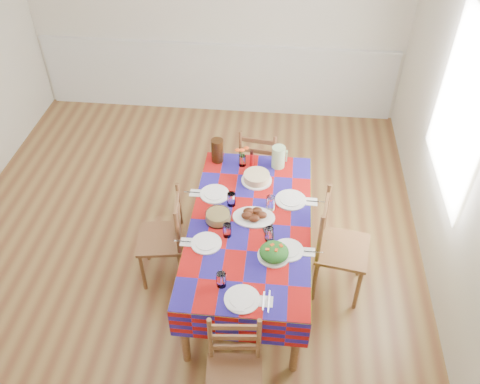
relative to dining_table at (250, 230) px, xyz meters
name	(u,v)px	position (x,y,z in m)	size (l,w,h in m)	color
room	(170,130)	(-0.66, 0.32, 0.72)	(4.58, 5.08, 2.78)	brown
wainscot	(217,76)	(-0.66, 2.80, -0.15)	(4.41, 0.06, 0.92)	silver
window_right	(461,109)	(1.57, 0.62, 0.87)	(1.40, 1.40, 0.00)	white
dining_table	(250,230)	(0.00, 0.00, 0.00)	(0.98, 1.82, 0.71)	brown
setting_near_head	(235,292)	(-0.04, -0.72, 0.10)	(0.41, 0.27, 0.12)	white
setting_left_near	(213,238)	(-0.27, -0.23, 0.10)	(0.44, 0.26, 0.11)	white
setting_left_far	(220,196)	(-0.28, 0.27, 0.10)	(0.46, 0.27, 0.12)	white
setting_right_near	(282,244)	(0.26, -0.23, 0.10)	(0.45, 0.26, 0.12)	white
setting_right_far	(284,201)	(0.26, 0.26, 0.11)	(0.50, 0.29, 0.13)	white
meat_platter	(254,216)	(0.02, 0.06, 0.10)	(0.35, 0.25, 0.07)	white
salad_platter	(274,252)	(0.21, -0.33, 0.12)	(0.25, 0.25, 0.10)	white
pasta_bowl	(218,217)	(-0.26, 0.01, 0.12)	(0.21, 0.21, 0.08)	white
cake	(257,178)	(0.01, 0.53, 0.11)	(0.27, 0.27, 0.08)	white
serving_utensils	(269,234)	(0.16, -0.12, 0.08)	(0.13, 0.30, 0.01)	black
flower_vase	(242,158)	(-0.14, 0.74, 0.16)	(0.13, 0.10, 0.20)	white
hot_sauce	(252,158)	(-0.06, 0.76, 0.15)	(0.04, 0.04, 0.15)	#BA0E11
green_pitcher	(278,157)	(0.19, 0.76, 0.18)	(0.12, 0.12, 0.21)	#A5CA8E
tea_pitcher	(217,150)	(-0.37, 0.79, 0.19)	(0.11, 0.11, 0.23)	black
name_card	(238,310)	(-0.01, -0.86, 0.09)	(0.08, 0.03, 0.02)	white
chair_near	(234,373)	(0.00, -1.15, -0.21)	(0.41, 0.39, 0.85)	brown
chair_far	(259,163)	(-0.01, 1.15, -0.20)	(0.43, 0.42, 0.87)	brown
chair_left	(165,238)	(-0.73, 0.01, -0.19)	(0.44, 0.45, 0.90)	brown
chair_right	(337,248)	(0.72, 0.01, -0.15)	(0.48, 0.50, 0.99)	brown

